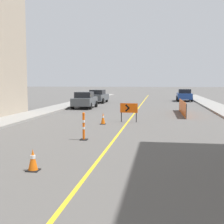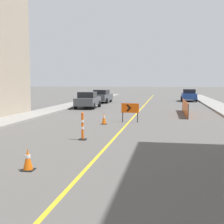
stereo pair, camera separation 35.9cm
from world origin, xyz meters
The scene contains 10 objects.
lane_stripe centered at (0.00, 31.81, 0.00)m, with size 0.12×63.62×0.01m.
sidewalk_left centered at (-7.62, 31.81, 0.08)m, with size 2.25×63.62×0.15m.
traffic_cone_second centered at (-1.65, 12.77, 0.32)m, with size 0.36×0.36×0.65m.
traffic_cone_third centered at (-1.38, 22.83, 0.35)m, with size 0.33×0.33×0.71m.
delineator_post_rear centered at (-1.33, 17.69, 0.54)m, with size 0.33×0.33×1.24m.
arrow_barricade_primary centered at (0.07, 24.06, 0.86)m, with size 1.13×0.16×1.21m.
safety_mesh_fence centered at (3.82, 29.49, 0.54)m, with size 0.09×6.80×1.08m.
parked_car_curb_near centered at (-5.15, 33.73, 0.80)m, with size 1.95×4.35×1.59m.
parked_car_curb_mid centered at (-5.34, 41.30, 0.80)m, with size 2.04×4.40×1.59m.
parked_car_curb_far centered at (5.26, 46.10, 0.80)m, with size 1.94×4.32×1.59m.
Camera 1 is at (1.95, 4.31, 2.61)m, focal length 50.00 mm.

